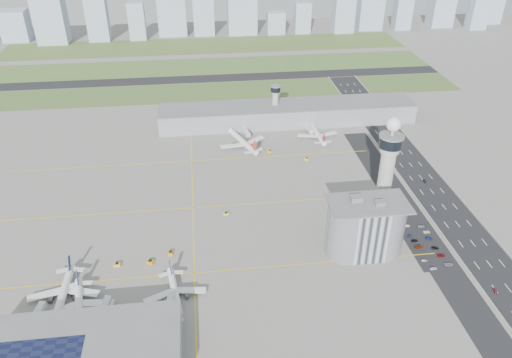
{
  "coord_description": "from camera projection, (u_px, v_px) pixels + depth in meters",
  "views": [
    {
      "loc": [
        -32.12,
        -227.75,
        174.92
      ],
      "look_at": [
        0.0,
        35.0,
        15.0
      ],
      "focal_mm": 35.0,
      "sensor_mm": 36.0,
      "label": 1
    }
  ],
  "objects": [
    {
      "name": "highway",
      "position": [
        453.0,
        218.0,
        299.2
      ],
      "size": [
        28.0,
        500.0,
        0.1
      ],
      "primitive_type": "cube",
      "color": "black",
      "rests_on": "ground"
    },
    {
      "name": "car_lot_6",
      "position": [
        449.0,
        264.0,
        262.49
      ],
      "size": [
        4.9,
        2.64,
        1.31
      ],
      "primitive_type": "imported",
      "rotation": [
        0.0,
        0.0,
        1.47
      ],
      "color": "gray",
      "rests_on": "ground"
    },
    {
      "name": "car_lot_4",
      "position": [
        410.0,
        236.0,
        283.61
      ],
      "size": [
        3.44,
        1.72,
        1.13
      ],
      "primitive_type": "imported",
      "rotation": [
        0.0,
        0.0,
        1.69
      ],
      "color": "navy",
      "rests_on": "ground"
    },
    {
      "name": "airplane_far_b",
      "position": [
        317.0,
        131.0,
        390.59
      ],
      "size": [
        34.27,
        39.66,
        10.63
      ],
      "primitive_type": null,
      "rotation": [
        0.0,
        0.0,
        1.62
      ],
      "color": "white",
      "rests_on": "ground"
    },
    {
      "name": "skyline_bldg_5",
      "position": [
        97.0,
        13.0,
        610.95
      ],
      "size": [
        25.49,
        20.39,
        66.89
      ],
      "primitive_type": "cube",
      "color": "#9EADC1",
      "rests_on": "ground"
    },
    {
      "name": "skyline_bldg_7",
      "position": [
        172.0,
        10.0,
        636.47
      ],
      "size": [
        35.76,
        28.61,
        61.22
      ],
      "primitive_type": "cube",
      "color": "#9EADC1",
      "rests_on": "ground"
    },
    {
      "name": "control_tower",
      "position": [
        387.0,
        165.0,
        283.44
      ],
      "size": [
        14.0,
        14.0,
        64.5
      ],
      "color": "#ADAAA5",
      "rests_on": "ground"
    },
    {
      "name": "airplane_far_a",
      "position": [
        242.0,
        138.0,
        377.52
      ],
      "size": [
        51.12,
        54.93,
        12.42
      ],
      "primitive_type": null,
      "rotation": [
        0.0,
        0.0,
        1.94
      ],
      "color": "white",
      "rests_on": "ground"
    },
    {
      "name": "ground",
      "position": [
        263.0,
        232.0,
        287.29
      ],
      "size": [
        1000.0,
        1000.0,
        0.0
      ],
      "primitive_type": "plane",
      "color": "gray"
    },
    {
      "name": "skyline_bldg_11",
      "position": [
        302.0,
        18.0,
        648.13
      ],
      "size": [
        20.22,
        16.18,
        38.97
      ],
      "primitive_type": "cube",
      "color": "#9EADC1",
      "rests_on": "ground"
    },
    {
      "name": "car_lot_2",
      "position": [
        419.0,
        246.0,
        275.26
      ],
      "size": [
        4.8,
        2.48,
        1.29
      ],
      "primitive_type": "imported",
      "rotation": [
        0.0,
        0.0,
        1.64
      ],
      "color": "maroon",
      "rests_on": "ground"
    },
    {
      "name": "landside_road",
      "position": [
        420.0,
        231.0,
        288.12
      ],
      "size": [
        18.0,
        260.0,
        0.08
      ],
      "primitive_type": "cube",
      "color": "black",
      "rests_on": "ground"
    },
    {
      "name": "tug_5",
      "position": [
        307.0,
        159.0,
        360.88
      ],
      "size": [
        3.51,
        3.01,
        1.72
      ],
      "primitive_type": null,
      "rotation": [
        0.0,
        0.0,
        -1.97
      ],
      "color": "yellow",
      "rests_on": "ground"
    },
    {
      "name": "tug_0",
      "position": [
        117.0,
        264.0,
        262.04
      ],
      "size": [
        3.46,
        2.4,
        2.0
      ],
      "primitive_type": null,
      "rotation": [
        0.0,
        0.0,
        1.58
      ],
      "color": "yellow",
      "rests_on": "ground"
    },
    {
      "name": "car_hw_1",
      "position": [
        425.0,
        181.0,
        334.72
      ],
      "size": [
        1.83,
        4.0,
        1.27
      ],
      "primitive_type": "imported",
      "rotation": [
        0.0,
        0.0,
        -0.13
      ],
      "color": "black",
      "rests_on": "ground"
    },
    {
      "name": "skyline_bldg_3",
      "position": [
        15.0,
        26.0,
        617.98
      ],
      "size": [
        32.3,
        25.84,
        36.93
      ],
      "primitive_type": "cube",
      "color": "#9EADC1",
      "rests_on": "ground"
    },
    {
      "name": "taxiway_line_v",
      "position": [
        193.0,
        208.0,
        308.62
      ],
      "size": [
        0.6,
        260.0,
        0.01
      ],
      "primitive_type": "cube",
      "color": "yellow",
      "rests_on": "ground"
    },
    {
      "name": "grass_strip_1",
      "position": [
        208.0,
        67.0,
        540.07
      ],
      "size": [
        480.0,
        60.0,
        0.08
      ],
      "primitive_type": "cube",
      "color": "#4E6B33",
      "rests_on": "ground"
    },
    {
      "name": "taxiway_line_h_2",
      "position": [
        192.0,
        161.0,
        359.59
      ],
      "size": [
        260.0,
        0.6,
        0.01
      ],
      "primitive_type": "cube",
      "color": "yellow",
      "rests_on": "ground"
    },
    {
      "name": "skyline_bldg_12",
      "position": [
        343.0,
        14.0,
        649.93
      ],
      "size": [
        26.14,
        20.92,
        46.89
      ],
      "primitive_type": "cube",
      "color": "#9EADC1",
      "rests_on": "ground"
    },
    {
      "name": "jet_bridge_near_0",
      "position": [
        31.0,
        329.0,
        222.25
      ],
      "size": [
        5.39,
        14.31,
        5.7
      ],
      "primitive_type": null,
      "rotation": [
        0.0,
        0.0,
        1.4
      ],
      "color": "silver",
      "rests_on": "ground"
    },
    {
      "name": "grass_strip_2",
      "position": [
        205.0,
        46.0,
        608.04
      ],
      "size": [
        480.0,
        70.0,
        0.08
      ],
      "primitive_type": "cube",
      "color": "#4F652F",
      "rests_on": "ground"
    },
    {
      "name": "skyline_bldg_15",
      "position": [
        443.0,
        2.0,
        672.38
      ],
      "size": [
        30.25,
        24.2,
        63.4
      ],
      "primitive_type": "cube",
      "color": "#9EADC1",
      "rests_on": "ground"
    },
    {
      "name": "car_hw_4",
      "position": [
        353.0,
        102.0,
        452.56
      ],
      "size": [
        1.43,
        3.39,
        1.14
      ],
      "primitive_type": "imported",
      "rotation": [
        0.0,
        0.0,
        0.02
      ],
      "color": "#B0B0B0",
      "rests_on": "ground"
    },
    {
      "name": "skyline_bldg_16",
      "position": [
        480.0,
        1.0,
        658.07
      ],
      "size": [
        23.04,
        18.43,
        71.56
      ],
      "primitive_type": "cube",
      "color": "#9EADC1",
      "rests_on": "ground"
    },
    {
      "name": "jet_bridge_near_2",
      "position": [
        167.0,
        316.0,
        228.48
      ],
      "size": [
        5.39,
        14.31,
        5.7
      ],
      "primitive_type": null,
      "rotation": [
        0.0,
        0.0,
        1.4
      ],
      "color": "silver",
      "rests_on": "ground"
    },
    {
      "name": "skyline_bldg_6",
      "position": [
        137.0,
        21.0,
        619.99
      ],
      "size": [
        20.04,
        16.03,
        45.2
      ],
      "primitive_type": "cube",
      "color": "#9EADC1",
      "rests_on": "ground"
    },
    {
      "name": "car_lot_10",
      "position": [
        427.0,
        232.0,
        286.69
      ],
      "size": [
        4.25,
        2.08,
        1.16
      ],
      "primitive_type": "imported",
      "rotation": [
        0.0,
        0.0,
        1.53
      ],
      "color": "white",
      "rests_on": "ground"
    },
    {
      "name": "car_lot_5",
      "position": [
        406.0,
        226.0,
        291.77
      ],
      "size": [
        4.0,
        1.63,
        1.29
      ],
      "primitive_type": "imported",
      "rotation": [
        0.0,
        0.0,
        1.64
      ],
      "color": "silver",
      "rests_on": "ground"
    },
    {
      "name": "car_lot_1",
      "position": [
        424.0,
        260.0,
        265.37
      ],
      "size": [
        3.39,
        1.46,
        1.09
      ],
      "primitive_type": "imported",
      "rotation": [
        0.0,
        0.0,
        1.67
      ],
      "color": "gray",
      "rests_on": "ground"
    },
    {
      "name": "taxiway_line_h_1",
      "position": [
        193.0,
        208.0,
        308.62
      ],
      "size": [
        260.0,
        0.6,
        0.01
      ],
      "primitive_type": "cube",
      "color": "yellow",
      "rests_on": "ground"
    },
    {
      "name": "terminal_pier",
      "position": [
        287.0,
        113.0,
        413.1
      ],
      "size": [
        210.0,
        32.0,
        15.8
      ],
      "color": "gray",
      "rests_on": "ground"
    },
    {
      "name": "near_terminal",
      "position": [
        78.0,
        356.0,
        205.13
      ],
      "size": [
        84.0,
        42.0,
        13.0
      ],
      "color": "gray",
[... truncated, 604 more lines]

